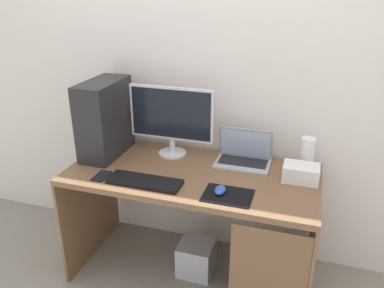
{
  "coord_description": "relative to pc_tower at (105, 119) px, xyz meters",
  "views": [
    {
      "loc": [
        0.62,
        -1.95,
        1.8
      ],
      "look_at": [
        0.0,
        0.0,
        0.92
      ],
      "focal_mm": 36.21,
      "sensor_mm": 36.0,
      "label": 1
    }
  ],
  "objects": [
    {
      "name": "laptop",
      "position": [
        0.87,
        0.13,
        -0.2
      ],
      "size": [
        0.33,
        0.22,
        0.21
      ],
      "color": "#9EA3A8",
      "rests_on": "desk"
    },
    {
      "name": "subwoofer",
      "position": [
        0.63,
        -0.08,
        -0.87
      ],
      "size": [
        0.22,
        0.22,
        0.22
      ],
      "primitive_type": "cube",
      "color": "#B7BCC6",
      "rests_on": "ground_plane"
    },
    {
      "name": "wall_back",
      "position": [
        0.61,
        0.3,
        0.32
      ],
      "size": [
        4.0,
        0.05,
        2.6
      ],
      "color": "silver",
      "rests_on": "ground_plane"
    },
    {
      "name": "desk",
      "position": [
        0.62,
        -0.1,
        -0.39
      ],
      "size": [
        1.47,
        0.69,
        0.74
      ],
      "color": "brown",
      "rests_on": "ground_plane"
    },
    {
      "name": "cell_phone",
      "position": [
        0.13,
        -0.3,
        -0.24
      ],
      "size": [
        0.07,
        0.13,
        0.01
      ],
      "primitive_type": "cube",
      "color": "black",
      "rests_on": "desk"
    },
    {
      "name": "projector",
      "position": [
        1.22,
        -0.0,
        -0.19
      ],
      "size": [
        0.2,
        0.14,
        0.09
      ],
      "primitive_type": "cube",
      "color": "white",
      "rests_on": "desk"
    },
    {
      "name": "mouse_left",
      "position": [
        0.83,
        -0.28,
        -0.22
      ],
      "size": [
        0.06,
        0.1,
        0.03
      ],
      "primitive_type": "ellipsoid",
      "color": "#2D51B2",
      "rests_on": "mousepad"
    },
    {
      "name": "pc_tower",
      "position": [
        0.0,
        0.0,
        0.0
      ],
      "size": [
        0.2,
        0.41,
        0.48
      ],
      "primitive_type": "cube",
      "color": "#232326",
      "rests_on": "desk"
    },
    {
      "name": "speaker",
      "position": [
        1.24,
        0.16,
        -0.14
      ],
      "size": [
        0.08,
        0.08,
        0.2
      ],
      "primitive_type": "cylinder",
      "color": "white",
      "rests_on": "desk"
    },
    {
      "name": "keyboard",
      "position": [
        0.4,
        -0.3,
        -0.23
      ],
      "size": [
        0.42,
        0.14,
        0.02
      ],
      "primitive_type": "cube",
      "color": "black",
      "rests_on": "desk"
    },
    {
      "name": "mousepad",
      "position": [
        0.87,
        -0.29,
        -0.24
      ],
      "size": [
        0.26,
        0.2,
        0.0
      ],
      "primitive_type": "cube",
      "color": "black",
      "rests_on": "desk"
    },
    {
      "name": "monitor",
      "position": [
        0.41,
        0.11,
        0.01
      ],
      "size": [
        0.55,
        0.18,
        0.45
      ],
      "color": "silver",
      "rests_on": "desk"
    },
    {
      "name": "ground_plane",
      "position": [
        0.61,
        -0.09,
        -0.98
      ],
      "size": [
        8.0,
        8.0,
        0.0
      ],
      "primitive_type": "plane",
      "color": "gray"
    }
  ]
}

